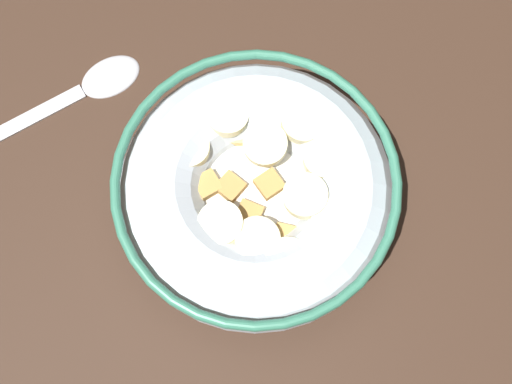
{
  "coord_description": "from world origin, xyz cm",
  "views": [
    {
      "loc": [
        3.99,
        9.83,
        41.33
      ],
      "look_at": [
        0.0,
        0.0,
        3.0
      ],
      "focal_mm": 46.11,
      "sensor_mm": 36.0,
      "label": 1
    }
  ],
  "objects": [
    {
      "name": "spoon",
      "position": [
        7.54,
        -11.88,
        0.34
      ],
      "size": [
        13.47,
        3.83,
        0.8
      ],
      "color": "#B7B7BC",
      "rests_on": "ground_plane"
    },
    {
      "name": "ground_plane",
      "position": [
        0.0,
        0.0,
        -1.0
      ],
      "size": [
        127.81,
        127.81,
        2.0
      ],
      "primitive_type": "cube",
      "color": "#332116"
    },
    {
      "name": "cereal_bowl",
      "position": [
        -0.04,
        0.01,
        2.9
      ],
      "size": [
        16.88,
        16.88,
        5.35
      ],
      "color": "#B2BCC6",
      "rests_on": "ground_plane"
    }
  ]
}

